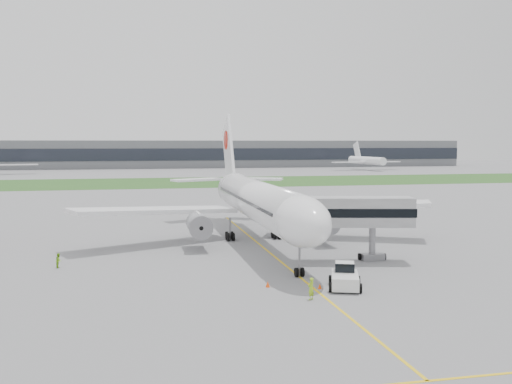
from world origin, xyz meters
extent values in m
plane|color=gray|center=(0.00, 0.00, 0.00)|extent=(600.00, 600.00, 0.00)
cube|color=#295C22|center=(0.00, 120.00, 0.01)|extent=(600.00, 50.00, 0.02)
cube|color=slate|center=(0.00, 230.00, 7.00)|extent=(320.00, 22.00, 14.00)
cube|color=#1F222B|center=(0.00, 219.00, 7.00)|extent=(320.00, 0.60, 6.00)
cylinder|color=white|center=(0.00, 4.00, 5.60)|extent=(5.00, 38.00, 5.00)
ellipsoid|color=white|center=(0.00, -15.50, 5.60)|extent=(5.00, 11.00, 5.00)
cube|color=black|center=(0.00, -16.50, 6.50)|extent=(3.20, 1.54, 1.14)
cone|color=white|center=(0.00, 26.00, 6.40)|extent=(5.00, 10.53, 6.16)
cube|color=white|center=(-13.00, 6.00, 4.40)|extent=(22.13, 13.52, 1.70)
cube|color=white|center=(13.00, 6.00, 4.40)|extent=(22.13, 13.52, 1.70)
cylinder|color=gray|center=(-8.00, 1.50, 3.00)|extent=(2.70, 5.20, 2.70)
cylinder|color=gray|center=(8.00, 1.50, 3.00)|extent=(2.70, 5.20, 2.70)
cube|color=white|center=(0.00, 27.50, 11.50)|extent=(0.45, 10.90, 12.76)
cylinder|color=red|center=(0.00, 28.50, 13.50)|extent=(0.60, 3.20, 3.20)
cube|color=white|center=(-5.00, 28.50, 6.80)|extent=(9.54, 6.34, 0.35)
cube|color=white|center=(5.00, 28.50, 6.80)|extent=(9.54, 6.34, 0.35)
cylinder|color=gray|center=(0.00, -15.00, 1.55)|extent=(0.24, 0.24, 3.10)
cylinder|color=black|center=(-3.20, 7.00, 0.55)|extent=(1.40, 1.10, 1.10)
cylinder|color=black|center=(3.20, 7.00, 0.55)|extent=(1.40, 1.10, 1.10)
cube|color=white|center=(2.74, -20.16, 0.75)|extent=(3.62, 4.78, 1.13)
cube|color=white|center=(3.11, -19.09, 1.70)|extent=(2.10, 1.98, 0.94)
cube|color=black|center=(3.11, -19.09, 1.75)|extent=(2.16, 2.04, 0.80)
cylinder|color=black|center=(2.00, -18.41, 0.42)|extent=(0.59, 0.91, 0.85)
cylinder|color=black|center=(4.41, -19.24, 0.42)|extent=(0.59, 0.91, 0.85)
cylinder|color=black|center=(1.07, -21.08, 0.42)|extent=(0.59, 0.91, 0.85)
cylinder|color=black|center=(3.48, -21.92, 0.42)|extent=(0.59, 0.91, 0.85)
cube|color=#B4B4B6|center=(7.00, -8.85, 5.51)|extent=(15.18, 6.25, 3.18)
cube|color=black|center=(7.00, -8.85, 5.51)|extent=(15.41, 6.40, 0.95)
cube|color=#B4B4B6|center=(0.04, -8.43, 5.51)|extent=(2.76, 3.60, 3.60)
cylinder|color=gray|center=(10.22, -9.01, 2.01)|extent=(0.74, 0.74, 4.03)
cube|color=gray|center=(10.22, -9.01, 0.37)|extent=(2.80, 1.99, 0.74)
cylinder|color=black|center=(8.87, -8.72, 0.37)|extent=(0.47, 0.79, 0.74)
cylinder|color=black|center=(11.57, -9.30, 0.37)|extent=(0.47, 0.79, 0.74)
cone|color=#FF4C0D|center=(-3.94, -18.27, 0.28)|extent=(0.40, 0.40, 0.55)
cone|color=#FF4C0D|center=(0.50, -19.79, 0.24)|extent=(0.35, 0.35, 0.49)
imported|color=#9FD323|center=(-1.35, -23.01, 0.93)|extent=(0.81, 0.77, 1.87)
imported|color=#7FC320|center=(-23.54, -5.83, 0.77)|extent=(0.67, 0.81, 1.54)
camera|label=1|loc=(-15.62, -67.71, 13.13)|focal=40.00mm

